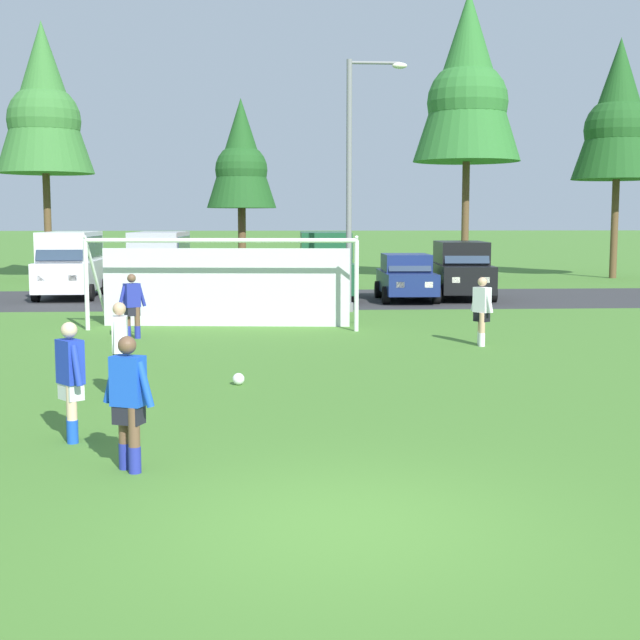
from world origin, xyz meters
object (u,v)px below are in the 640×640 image
at_px(parked_car_slot_center_left, 232,275).
at_px(parked_car_slot_right, 461,269).
at_px(player_midfield_center, 482,311).
at_px(parked_car_slot_left, 160,263).
at_px(player_winger_left, 129,404).
at_px(player_defender_far, 132,306).
at_px(parked_car_slot_center_right, 406,277).
at_px(player_striker_near, 71,382).
at_px(parked_car_slot_center, 325,263).
at_px(parked_car_slot_far_left, 71,263).
at_px(street_lamp, 354,183).
at_px(player_winger_right, 120,351).
at_px(soccer_goal, 225,281).
at_px(soccer_ball, 239,379).

bearing_deg(parked_car_slot_center_left, parked_car_slot_right, -4.84).
relative_size(player_midfield_center, parked_car_slot_left, 0.34).
bearing_deg(player_winger_left, player_defender_far, 98.18).
distance_m(player_defender_far, player_winger_left, 12.05).
distance_m(parked_car_slot_center_left, parked_car_slot_center_right, 6.62).
bearing_deg(player_striker_near, parked_car_slot_center, 76.96).
distance_m(player_defender_far, parked_car_slot_center_right, 13.04).
distance_m(parked_car_slot_far_left, parked_car_slot_left, 3.48).
relative_size(parked_car_slot_center_right, parked_car_slot_right, 0.90).
xyz_separation_m(player_midfield_center, street_lamp, (-2.27, 7.91, 3.33)).
xyz_separation_m(player_defender_far, parked_car_slot_right, (10.77, 10.56, 0.29)).
height_order(parked_car_slot_center, street_lamp, street_lamp).
height_order(player_winger_right, parked_car_slot_center_right, parked_car_slot_center_right).
relative_size(soccer_goal, parked_car_slot_right, 1.60).
relative_size(player_winger_left, parked_car_slot_center_left, 0.39).
xyz_separation_m(player_defender_far, player_winger_left, (1.71, -11.93, 0.00)).
relative_size(parked_car_slot_center, street_lamp, 0.60).
bearing_deg(parked_car_slot_left, parked_car_slot_right, -4.17).
xyz_separation_m(player_midfield_center, player_winger_right, (-7.58, -5.85, 0.00)).
xyz_separation_m(player_winger_left, parked_car_slot_far_left, (-5.78, 23.79, 0.52)).
distance_m(parked_car_slot_center, street_lamp, 5.41).
relative_size(player_defender_far, parked_car_slot_right, 0.35).
bearing_deg(player_defender_far, parked_car_slot_center_left, 79.45).
bearing_deg(parked_car_slot_far_left, player_defender_far, -71.08).
distance_m(player_defender_far, parked_car_slot_right, 15.08).
bearing_deg(player_winger_right, parked_car_slot_right, 61.58).
distance_m(soccer_ball, parked_car_slot_far_left, 19.64).
distance_m(player_defender_far, parked_car_slot_far_left, 12.55).
height_order(player_midfield_center, street_lamp, street_lamp).
bearing_deg(player_winger_right, player_winger_left, -79.63).
distance_m(player_midfield_center, parked_car_slot_far_left, 18.56).
xyz_separation_m(player_striker_near, parked_car_slot_center_right, (7.85, 20.28, 0.05)).
relative_size(parked_car_slot_center, parked_car_slot_center_right, 1.14).
height_order(player_winger_left, parked_car_slot_left, parked_car_slot_left).
bearing_deg(player_defender_far, street_lamp, 44.52).
bearing_deg(parked_car_slot_center_left, player_striker_near, -93.66).
height_order(soccer_goal, player_midfield_center, soccer_goal).
relative_size(player_winger_right, street_lamp, 0.20).
xyz_separation_m(player_striker_near, parked_car_slot_far_left, (-4.78, 22.30, 0.52)).
bearing_deg(player_midfield_center, parked_car_slot_left, 124.75).
bearing_deg(parked_car_slot_center_right, soccer_ball, -109.28).
height_order(soccer_ball, parked_car_slot_far_left, parked_car_slot_far_left).
bearing_deg(parked_car_slot_center_right, player_defender_far, -131.03).
height_order(parked_car_slot_center_left, street_lamp, street_lamp).
relative_size(player_striker_near, parked_car_slot_center_left, 0.39).
relative_size(parked_car_slot_far_left, parked_car_slot_center_left, 1.14).
bearing_deg(soccer_ball, parked_car_slot_center, 80.89).
xyz_separation_m(player_winger_right, street_lamp, (5.31, 13.76, 3.33)).
bearing_deg(parked_car_slot_far_left, player_striker_near, -77.90).
relative_size(player_midfield_center, parked_car_slot_center, 0.34).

